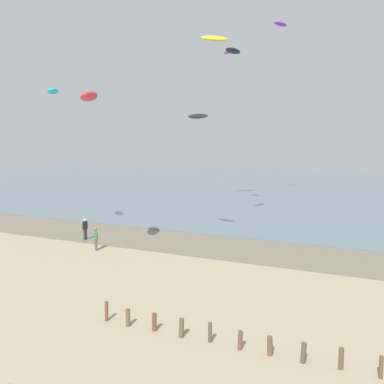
{
  "coord_description": "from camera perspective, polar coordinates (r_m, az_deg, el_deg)",
  "views": [
    {
      "loc": [
        11.19,
        -5.78,
        8.41
      ],
      "look_at": [
        2.18,
        13.0,
        5.77
      ],
      "focal_mm": 43.4,
      "sensor_mm": 36.0,
      "label": 1
    }
  ],
  "objects": [
    {
      "name": "kite_aloft_3",
      "position": [
        52.05,
        2.82,
        18.34
      ],
      "size": [
        2.97,
        2.94,
        0.9
      ],
      "primitive_type": "ellipsoid",
      "rotation": [
        -0.49,
        0.0,
        3.91
      ],
      "color": "yellow"
    },
    {
      "name": "person_mid_beach",
      "position": [
        37.86,
        -13.0,
        -4.38
      ],
      "size": [
        0.23,
        0.57,
        1.71
      ],
      "color": "#383842",
      "rests_on": "ground"
    },
    {
      "name": "kite_aloft_11",
      "position": [
        35.45,
        0.74,
        9.3
      ],
      "size": [
        2.03,
        1.18,
        0.54
      ],
      "primitive_type": "ellipsoid",
      "rotation": [
        -0.45,
        0.0,
        2.86
      ],
      "color": "black"
    },
    {
      "name": "person_right_flank",
      "position": [
        34.35,
        -11.73,
        -5.53
      ],
      "size": [
        0.43,
        0.42,
        1.71
      ],
      "color": "#4C4C56",
      "rests_on": "ground"
    },
    {
      "name": "sea",
      "position": [
        71.06,
        16.38,
        0.17
      ],
      "size": [
        160.0,
        70.0,
        0.1
      ],
      "primitive_type": "cube",
      "color": "slate",
      "rests_on": "ground"
    },
    {
      "name": "wet_sand_strip",
      "position": [
        34.3,
        5.81,
        -7.01
      ],
      "size": [
        120.0,
        6.72,
        0.01
      ],
      "primitive_type": "cube",
      "color": "#7A6D59",
      "rests_on": "ground"
    },
    {
      "name": "kite_aloft_5",
      "position": [
        41.07,
        5.07,
        16.89
      ],
      "size": [
        0.99,
        2.52,
        0.5
      ],
      "primitive_type": "ellipsoid",
      "rotation": [
        0.14,
        0.0,
        4.65
      ],
      "color": "black"
    },
    {
      "name": "kite_aloft_6",
      "position": [
        48.53,
        4.57,
        16.88
      ],
      "size": [
        2.1,
        2.25,
        0.66
      ],
      "primitive_type": "ellipsoid",
      "rotation": [
        0.48,
        0.0,
        5.43
      ],
      "color": "purple"
    },
    {
      "name": "groyne_mid",
      "position": [
        18.79,
        9.97,
        -18.12
      ],
      "size": [
        15.52,
        0.34,
        1.01
      ],
      "color": "brown",
      "rests_on": "ground"
    },
    {
      "name": "kite_aloft_9",
      "position": [
        30.69,
        -12.52,
        11.39
      ],
      "size": [
        2.5,
        3.31,
        0.81
      ],
      "primitive_type": "ellipsoid",
      "rotation": [
        -0.34,
        0.0,
        2.07
      ],
      "color": "red"
    },
    {
      "name": "kite_aloft_4",
      "position": [
        58.89,
        10.82,
        19.62
      ],
      "size": [
        1.51,
        2.6,
        0.48
      ],
      "primitive_type": "ellipsoid",
      "rotation": [
        0.12,
        0.0,
        4.42
      ],
      "color": "purple"
    },
    {
      "name": "kite_aloft_10",
      "position": [
        39.34,
        -16.73,
        11.79
      ],
      "size": [
        2.4,
        2.64,
        0.47
      ],
      "primitive_type": "ellipsoid",
      "rotation": [
        -0.05,
        0.0,
        2.26
      ],
      "color": "#19B2B7"
    }
  ]
}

